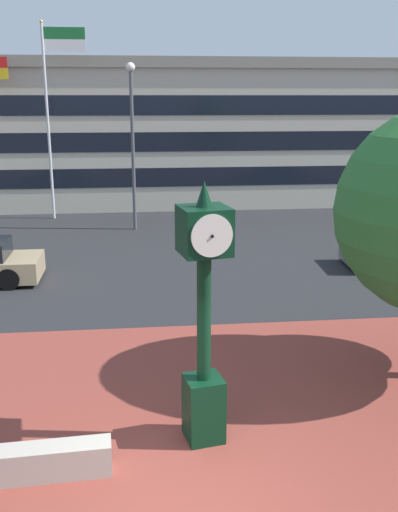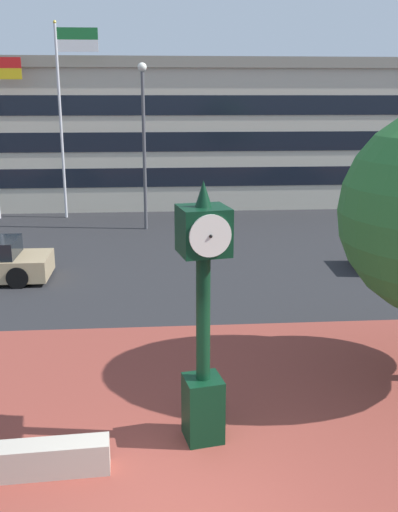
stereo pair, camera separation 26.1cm
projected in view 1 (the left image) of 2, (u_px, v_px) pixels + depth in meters
The scene contains 6 objects.
plaza_brick_paving at pixel (173, 457), 9.01m from camera, with size 44.00×10.58×0.01m, color brown.
planter_wall at pixel (0, 466), 8.38m from camera, with size 3.20×0.40×0.50m, color #ADA393.
street_clock at pixel (204, 317), 8.96m from camera, with size 0.83×0.88×4.23m.
flagpole_secondary at pixel (52, 102), 25.32m from camera, with size 1.86×0.14×8.51m.
civic_building at pixel (196, 128), 34.46m from camera, with size 29.69×14.89×7.16m.
street_lamp_post at pixel (132, 130), 23.38m from camera, with size 0.36×0.36×6.68m.
Camera 1 is at (-0.43, -6.57, 5.40)m, focal length 40.81 mm.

